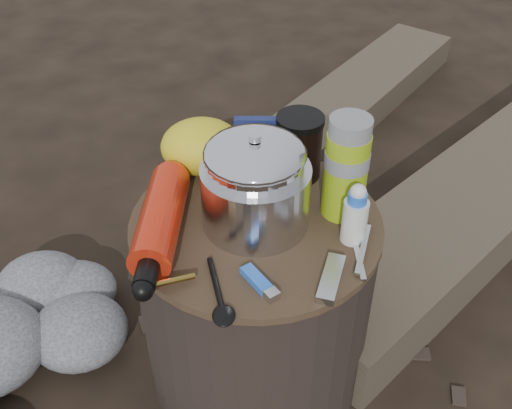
{
  "coord_description": "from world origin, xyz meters",
  "views": [
    {
      "loc": [
        -0.05,
        -0.89,
        1.21
      ],
      "look_at": [
        0.0,
        0.0,
        0.48
      ],
      "focal_mm": 43.73,
      "sensor_mm": 36.0,
      "label": 1
    }
  ],
  "objects_px": {
    "log_main": "(511,173)",
    "camping_pot": "(255,181)",
    "stump": "(256,300)",
    "fuel_bottle": "(161,219)",
    "thermos": "(346,168)",
    "travel_mug": "(299,147)"
  },
  "relations": [
    {
      "from": "log_main",
      "to": "camping_pot",
      "type": "xyz_separation_m",
      "value": [
        -0.82,
        -0.59,
        0.45
      ]
    },
    {
      "from": "stump",
      "to": "camping_pot",
      "type": "height_order",
      "value": "camping_pot"
    },
    {
      "from": "fuel_bottle",
      "to": "thermos",
      "type": "relative_size",
      "value": 1.55
    },
    {
      "from": "stump",
      "to": "camping_pot",
      "type": "xyz_separation_m",
      "value": [
        -0.0,
        0.01,
        0.31
      ]
    },
    {
      "from": "camping_pot",
      "to": "travel_mug",
      "type": "relative_size",
      "value": 1.32
    },
    {
      "from": "log_main",
      "to": "stump",
      "type": "bearing_deg",
      "value": -95.35
    },
    {
      "from": "log_main",
      "to": "fuel_bottle",
      "type": "distance_m",
      "value": 1.24
    },
    {
      "from": "travel_mug",
      "to": "thermos",
      "type": "bearing_deg",
      "value": -59.35
    },
    {
      "from": "fuel_bottle",
      "to": "thermos",
      "type": "bearing_deg",
      "value": 14.49
    },
    {
      "from": "travel_mug",
      "to": "log_main",
      "type": "bearing_deg",
      "value": 32.34
    },
    {
      "from": "stump",
      "to": "log_main",
      "type": "distance_m",
      "value": 1.02
    },
    {
      "from": "log_main",
      "to": "travel_mug",
      "type": "distance_m",
      "value": 0.95
    },
    {
      "from": "camping_pot",
      "to": "stump",
      "type": "bearing_deg",
      "value": -75.57
    },
    {
      "from": "thermos",
      "to": "travel_mug",
      "type": "height_order",
      "value": "thermos"
    },
    {
      "from": "stump",
      "to": "camping_pot",
      "type": "bearing_deg",
      "value": 104.43
    },
    {
      "from": "fuel_bottle",
      "to": "thermos",
      "type": "xyz_separation_m",
      "value": [
        0.34,
        0.05,
        0.06
      ]
    },
    {
      "from": "fuel_bottle",
      "to": "thermos",
      "type": "height_order",
      "value": "thermos"
    },
    {
      "from": "stump",
      "to": "log_main",
      "type": "relative_size",
      "value": 0.25
    },
    {
      "from": "log_main",
      "to": "camping_pot",
      "type": "height_order",
      "value": "camping_pot"
    },
    {
      "from": "camping_pot",
      "to": "fuel_bottle",
      "type": "bearing_deg",
      "value": -168.12
    },
    {
      "from": "thermos",
      "to": "fuel_bottle",
      "type": "bearing_deg",
      "value": -171.18
    },
    {
      "from": "camping_pot",
      "to": "travel_mug",
      "type": "height_order",
      "value": "camping_pot"
    }
  ]
}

